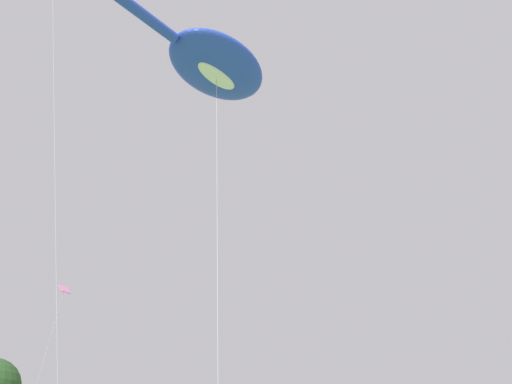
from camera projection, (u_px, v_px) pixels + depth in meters
The scene contains 2 objects.
big_show_kite at pixel (212, 64), 18.73m from camera, with size 10.00×3.54×16.10m.
small_kite_box_yellow at pixel (62, 298), 30.99m from camera, with size 2.18×2.04×11.81m.
Camera 1 is at (-8.78, 2.10, 1.55)m, focal length 32.06 mm.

